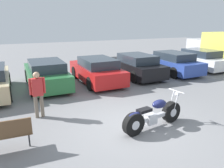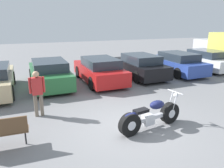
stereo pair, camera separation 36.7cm
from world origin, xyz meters
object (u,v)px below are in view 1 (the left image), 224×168
(motorcycle, at_px, (153,115))
(person_standing, at_px, (38,91))
(parked_car_white, at_px, (198,59))
(park_bench, at_px, (0,134))
(parked_car_black, at_px, (135,66))
(parked_car_red, at_px, (96,70))
(parked_car_blue, at_px, (171,63))
(parked_car_green, at_px, (46,74))

(motorcycle, bearing_deg, person_standing, 143.02)
(parked_car_white, bearing_deg, motorcycle, -143.01)
(park_bench, bearing_deg, parked_car_black, 37.82)
(parked_car_red, bearing_deg, parked_car_white, 2.85)
(parked_car_blue, relative_size, parked_car_white, 1.00)
(parked_car_red, relative_size, parked_car_black, 1.00)
(motorcycle, bearing_deg, parked_car_green, 110.25)
(parked_car_green, distance_m, parked_car_blue, 7.72)
(motorcycle, relative_size, parked_car_red, 0.52)
(parked_car_green, xyz_separation_m, person_standing, (-0.83, -3.70, 0.30))
(parked_car_green, relative_size, person_standing, 2.72)
(park_bench, bearing_deg, parked_car_blue, 29.04)
(motorcycle, distance_m, parked_car_white, 10.12)
(parked_car_white, bearing_deg, person_standing, -161.14)
(motorcycle, xyz_separation_m, parked_car_green, (-2.21, 5.99, 0.23))
(parked_car_blue, bearing_deg, motorcycle, -133.40)
(parked_car_green, height_order, parked_car_blue, same)
(parked_car_black, relative_size, parked_car_white, 1.00)
(parked_car_black, bearing_deg, parked_car_blue, -3.15)
(parked_car_black, height_order, parked_car_blue, same)
(parked_car_green, height_order, parked_car_white, same)
(parked_car_green, bearing_deg, parked_car_red, -6.27)
(parked_car_black, distance_m, person_standing, 7.02)
(motorcycle, distance_m, parked_car_black, 6.66)
(parked_car_green, relative_size, park_bench, 2.93)
(parked_car_white, height_order, person_standing, person_standing)
(parked_car_black, xyz_separation_m, parked_car_blue, (2.57, -0.14, 0.00))
(parked_car_red, height_order, parked_car_blue, same)
(motorcycle, height_order, park_bench, motorcycle)
(motorcycle, distance_m, person_standing, 3.84)
(motorcycle, distance_m, park_bench, 4.19)
(parked_car_black, height_order, parked_car_white, same)
(person_standing, bearing_deg, parked_car_green, 77.32)
(parked_car_red, bearing_deg, parked_car_black, 5.87)
(park_bench, distance_m, person_standing, 2.19)
(parked_car_white, bearing_deg, parked_car_blue, -174.20)
(parked_car_red, relative_size, park_bench, 2.93)
(parked_car_red, xyz_separation_m, parked_car_blue, (5.14, 0.12, 0.00))
(parked_car_white, xyz_separation_m, person_standing, (-11.12, -3.80, 0.30))
(parked_car_red, relative_size, parked_car_white, 1.00)
(parked_car_blue, relative_size, park_bench, 2.93)
(motorcycle, bearing_deg, parked_car_red, 86.34)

